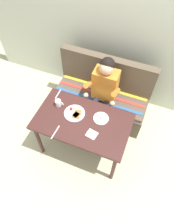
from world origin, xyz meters
name	(u,v)px	position (x,y,z in m)	size (l,w,h in m)	color
ground_plane	(83,147)	(0.00, 0.00, 0.00)	(8.00, 8.00, 0.00)	beige
back_wall	(118,25)	(0.00, 1.27, 1.30)	(4.40, 0.10, 2.60)	beige
table	(83,124)	(0.00, 0.00, 0.65)	(1.20, 0.70, 0.73)	#40211F
couch	(101,97)	(0.00, 0.76, 0.33)	(1.44, 0.56, 1.00)	brown
person	(104,89)	(0.07, 0.59, 0.74)	(0.45, 0.61, 1.21)	orange
plate_breakfast	(75,113)	(-0.13, 0.06, 0.74)	(0.27, 0.27, 0.05)	white
plate_eggs	(101,118)	(0.20, 0.11, 0.74)	(0.19, 0.19, 0.04)	white
coffee_mug	(58,103)	(-0.38, 0.11, 0.78)	(0.12, 0.08, 0.09)	white
napkin	(92,134)	(0.18, -0.14, 0.73)	(0.13, 0.11, 0.01)	silver
fork	(58,94)	(-0.48, 0.27, 0.73)	(0.01, 0.17, 0.01)	silver
knife	(55,132)	(-0.24, -0.28, 0.73)	(0.01, 0.20, 0.01)	silver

